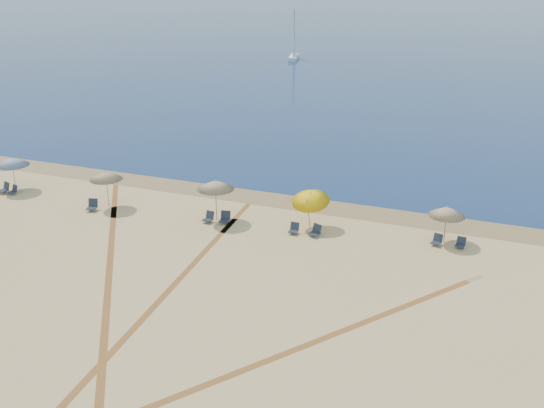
{
  "coord_description": "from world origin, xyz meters",
  "views": [
    {
      "loc": [
        12.23,
        -12.02,
        15.0
      ],
      "look_at": [
        0.0,
        20.0,
        1.3
      ],
      "focal_mm": 40.43,
      "sensor_mm": 36.0,
      "label": 1
    }
  ],
  "objects_px": {
    "chair_0": "(5,188)",
    "chair_8": "(461,243)",
    "chair_3": "(209,217)",
    "chair_5": "(294,229)",
    "umbrella_1": "(106,175)",
    "chair_7": "(437,240)",
    "sailboat_0": "(294,45)",
    "umbrella_4": "(447,211)",
    "chair_1": "(13,190)",
    "umbrella_0": "(11,162)",
    "umbrella_2": "(215,185)",
    "chair_2": "(92,205)",
    "chair_4": "(225,218)",
    "umbrella_3": "(310,197)",
    "chair_6": "(316,231)"
  },
  "relations": [
    {
      "from": "umbrella_4",
      "to": "chair_0",
      "type": "height_order",
      "value": "umbrella_4"
    },
    {
      "from": "chair_3",
      "to": "chair_0",
      "type": "bearing_deg",
      "value": -169.46
    },
    {
      "from": "chair_0",
      "to": "chair_8",
      "type": "height_order",
      "value": "chair_0"
    },
    {
      "from": "chair_5",
      "to": "chair_8",
      "type": "xyz_separation_m",
      "value": [
        9.35,
        1.47,
        -0.01
      ]
    },
    {
      "from": "chair_8",
      "to": "sailboat_0",
      "type": "distance_m",
      "value": 70.45
    },
    {
      "from": "chair_0",
      "to": "chair_5",
      "type": "height_order",
      "value": "chair_0"
    },
    {
      "from": "umbrella_4",
      "to": "chair_8",
      "type": "relative_size",
      "value": 3.4
    },
    {
      "from": "chair_3",
      "to": "chair_5",
      "type": "bearing_deg",
      "value": 11.68
    },
    {
      "from": "chair_1",
      "to": "chair_6",
      "type": "relative_size",
      "value": 0.88
    },
    {
      "from": "chair_4",
      "to": "sailboat_0",
      "type": "bearing_deg",
      "value": 95.54
    },
    {
      "from": "umbrella_2",
      "to": "umbrella_4",
      "type": "relative_size",
      "value": 1.19
    },
    {
      "from": "umbrella_2",
      "to": "sailboat_0",
      "type": "bearing_deg",
      "value": 104.86
    },
    {
      "from": "umbrella_0",
      "to": "chair_5",
      "type": "height_order",
      "value": "umbrella_0"
    },
    {
      "from": "umbrella_3",
      "to": "sailboat_0",
      "type": "height_order",
      "value": "sailboat_0"
    },
    {
      "from": "chair_1",
      "to": "chair_2",
      "type": "bearing_deg",
      "value": 12.15
    },
    {
      "from": "chair_1",
      "to": "chair_6",
      "type": "xyz_separation_m",
      "value": [
        21.46,
        0.83,
        0.03
      ]
    },
    {
      "from": "umbrella_3",
      "to": "chair_6",
      "type": "relative_size",
      "value": 3.13
    },
    {
      "from": "umbrella_1",
      "to": "umbrella_4",
      "type": "xyz_separation_m",
      "value": [
        21.08,
        2.28,
        -0.26
      ]
    },
    {
      "from": "chair_7",
      "to": "sailboat_0",
      "type": "xyz_separation_m",
      "value": [
        -30.25,
        63.07,
        2.05
      ]
    },
    {
      "from": "chair_3",
      "to": "chair_8",
      "type": "height_order",
      "value": "chair_3"
    },
    {
      "from": "chair_0",
      "to": "sailboat_0",
      "type": "relative_size",
      "value": 0.11
    },
    {
      "from": "chair_5",
      "to": "sailboat_0",
      "type": "relative_size",
      "value": 0.08
    },
    {
      "from": "chair_1",
      "to": "chair_5",
      "type": "distance_m",
      "value": 20.18
    },
    {
      "from": "chair_2",
      "to": "chair_7",
      "type": "distance_m",
      "value": 21.52
    },
    {
      "from": "chair_2",
      "to": "chair_7",
      "type": "height_order",
      "value": "chair_2"
    },
    {
      "from": "chair_1",
      "to": "chair_4",
      "type": "relative_size",
      "value": 0.9
    },
    {
      "from": "chair_2",
      "to": "chair_6",
      "type": "xyz_separation_m",
      "value": [
        14.58,
        1.35,
        -0.02
      ]
    },
    {
      "from": "chair_1",
      "to": "chair_8",
      "type": "distance_m",
      "value": 29.6
    },
    {
      "from": "chair_7",
      "to": "sailboat_0",
      "type": "bearing_deg",
      "value": 130.15
    },
    {
      "from": "chair_0",
      "to": "sailboat_0",
      "type": "height_order",
      "value": "sailboat_0"
    },
    {
      "from": "umbrella_1",
      "to": "umbrella_4",
      "type": "relative_size",
      "value": 1.12
    },
    {
      "from": "chair_3",
      "to": "umbrella_1",
      "type": "bearing_deg",
      "value": -170.79
    },
    {
      "from": "chair_2",
      "to": "chair_3",
      "type": "distance_m",
      "value": 7.91
    },
    {
      "from": "umbrella_0",
      "to": "chair_0",
      "type": "distance_m",
      "value": 1.92
    },
    {
      "from": "sailboat_0",
      "to": "chair_7",
      "type": "bearing_deg",
      "value": -77.59
    },
    {
      "from": "chair_4",
      "to": "chair_7",
      "type": "bearing_deg",
      "value": -3.34
    },
    {
      "from": "umbrella_2",
      "to": "sailboat_0",
      "type": "relative_size",
      "value": 0.35
    },
    {
      "from": "chair_2",
      "to": "chair_8",
      "type": "bearing_deg",
      "value": -7.36
    },
    {
      "from": "umbrella_4",
      "to": "chair_7",
      "type": "bearing_deg",
      "value": -120.19
    },
    {
      "from": "umbrella_4",
      "to": "chair_1",
      "type": "bearing_deg",
      "value": -174.66
    },
    {
      "from": "chair_1",
      "to": "chair_7",
      "type": "distance_m",
      "value": 28.32
    },
    {
      "from": "chair_2",
      "to": "chair_8",
      "type": "height_order",
      "value": "chair_2"
    },
    {
      "from": "chair_3",
      "to": "chair_5",
      "type": "height_order",
      "value": "chair_3"
    },
    {
      "from": "umbrella_1",
      "to": "chair_7",
      "type": "xyz_separation_m",
      "value": [
        20.76,
        1.72,
        -1.87
      ]
    },
    {
      "from": "umbrella_2",
      "to": "chair_4",
      "type": "bearing_deg",
      "value": -18.51
    },
    {
      "from": "umbrella_2",
      "to": "chair_1",
      "type": "height_order",
      "value": "umbrella_2"
    },
    {
      "from": "chair_0",
      "to": "chair_8",
      "type": "bearing_deg",
      "value": 22.07
    },
    {
      "from": "umbrella_0",
      "to": "umbrella_2",
      "type": "xyz_separation_m",
      "value": [
        15.5,
        0.2,
        0.25
      ]
    },
    {
      "from": "chair_3",
      "to": "chair_5",
      "type": "relative_size",
      "value": 1.13
    },
    {
      "from": "umbrella_2",
      "to": "chair_0",
      "type": "xyz_separation_m",
      "value": [
        -15.76,
        -0.95,
        -1.99
      ]
    }
  ]
}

